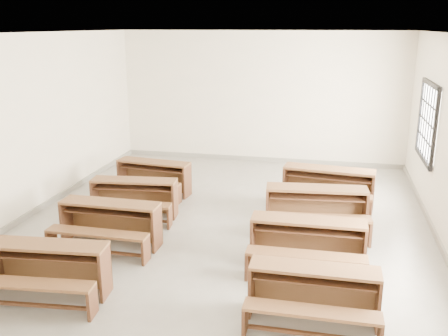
% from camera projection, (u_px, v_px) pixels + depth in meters
% --- Properties ---
extents(room, '(8.50, 8.50, 3.20)m').
position_uv_depth(room, '(229.00, 100.00, 8.06)').
color(room, gray).
rests_on(room, ground).
extents(desk_set_0, '(1.58, 0.92, 0.68)m').
position_uv_depth(desk_set_0, '(47.00, 266.00, 6.28)').
color(desk_set_0, brown).
rests_on(desk_set_0, ground).
extents(desk_set_1, '(1.56, 0.82, 0.70)m').
position_uv_depth(desk_set_1, '(109.00, 221.00, 7.69)').
color(desk_set_1, brown).
rests_on(desk_set_1, ground).
extents(desk_set_2, '(1.59, 0.94, 0.68)m').
position_uv_depth(desk_set_2, '(134.00, 195.00, 8.88)').
color(desk_set_2, brown).
rests_on(desk_set_2, ground).
extents(desk_set_3, '(1.58, 0.95, 0.68)m').
position_uv_depth(desk_set_3, '(153.00, 175.00, 10.08)').
color(desk_set_3, brown).
rests_on(desk_set_3, ground).
extents(desk_set_4, '(1.48, 0.77, 0.67)m').
position_uv_depth(desk_set_4, '(313.00, 291.00, 5.71)').
color(desk_set_4, brown).
rests_on(desk_set_4, ground).
extents(desk_set_5, '(1.61, 0.85, 0.72)m').
position_uv_depth(desk_set_5, '(307.00, 240.00, 6.97)').
color(desk_set_5, brown).
rests_on(desk_set_5, ground).
extents(desk_set_6, '(1.73, 1.02, 0.75)m').
position_uv_depth(desk_set_6, '(316.00, 206.00, 8.25)').
color(desk_set_6, brown).
rests_on(desk_set_6, ground).
extents(desk_set_7, '(1.76, 1.06, 0.75)m').
position_uv_depth(desk_set_7, '(328.00, 185.00, 9.32)').
color(desk_set_7, brown).
rests_on(desk_set_7, ground).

